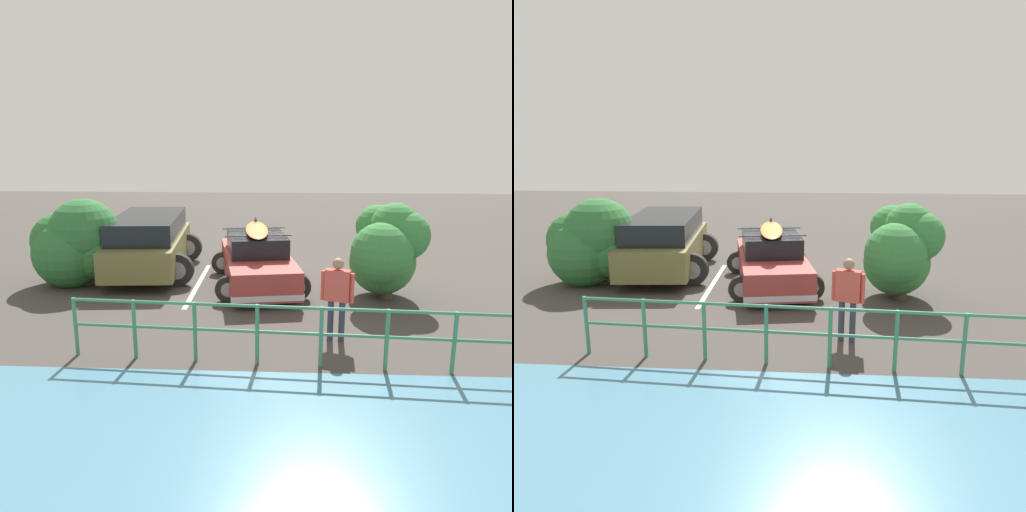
{
  "view_description": "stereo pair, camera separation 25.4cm",
  "coord_description": "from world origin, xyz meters",
  "views": [
    {
      "loc": [
        -0.91,
        13.44,
        3.9
      ],
      "look_at": [
        -0.3,
        1.19,
        0.95
      ],
      "focal_mm": 35.0,
      "sensor_mm": 36.0,
      "label": 1
    },
    {
      "loc": [
        -1.17,
        13.42,
        3.9
      ],
      "look_at": [
        -0.3,
        1.19,
        0.95
      ],
      "focal_mm": 35.0,
      "sensor_mm": 36.0,
      "label": 2
    }
  ],
  "objects": [
    {
      "name": "bush_near_left",
      "position": [
        -3.47,
        1.54,
        1.28
      ],
      "size": [
        1.91,
        2.28,
        2.36
      ],
      "color": "#4C3828",
      "rests_on": "ground"
    },
    {
      "name": "sedan_car",
      "position": [
        -0.29,
        0.55,
        0.66
      ],
      "size": [
        2.75,
        4.42,
        1.67
      ],
      "color": "#9E3833",
      "rests_on": "ground"
    },
    {
      "name": "railing_fence",
      "position": [
        -1.08,
        5.39,
        0.7
      ],
      "size": [
        7.76,
        0.54,
        1.1
      ],
      "color": "#387F5B",
      "rests_on": "ground"
    },
    {
      "name": "parking_stripe",
      "position": [
        1.3,
        0.59,
        0.0
      ],
      "size": [
        0.12,
        4.05,
        0.0
      ],
      "primitive_type": "cube",
      "rotation": [
        0.0,
        0.0,
        1.57
      ],
      "color": "silver",
      "rests_on": "ground"
    },
    {
      "name": "person_bystander",
      "position": [
        -2.01,
        4.24,
        1.0
      ],
      "size": [
        0.62,
        0.33,
        1.66
      ],
      "color": "#33384C",
      "rests_on": "ground"
    },
    {
      "name": "suv_car",
      "position": [
        2.9,
        -0.58,
        0.9
      ],
      "size": [
        3.03,
        4.86,
        1.69
      ],
      "color": "brown",
      "rests_on": "ground"
    },
    {
      "name": "ground_plane",
      "position": [
        0.0,
        0.0,
        -0.01
      ],
      "size": [
        44.0,
        44.0,
        0.02
      ],
      "primitive_type": "cube",
      "color": "#423D38",
      "rests_on": "ground"
    },
    {
      "name": "bush_near_right",
      "position": [
        4.53,
        0.67,
        1.11
      ],
      "size": [
        2.43,
        2.03,
        2.4
      ],
      "color": "#4C3828",
      "rests_on": "ground"
    }
  ]
}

